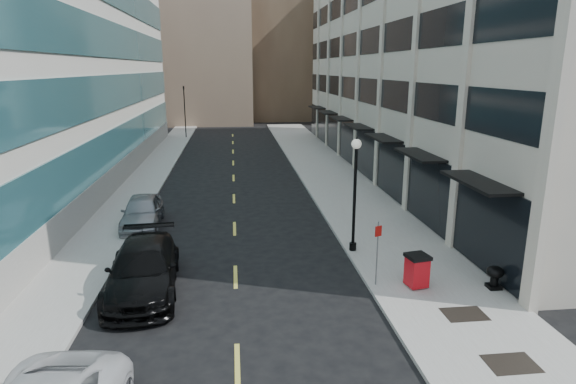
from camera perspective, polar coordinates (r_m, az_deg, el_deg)
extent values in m
cube|color=#9B968D|center=(31.93, 7.15, -0.25)|extent=(5.00, 80.00, 0.15)
cube|color=#9B968D|center=(31.74, -18.24, -0.97)|extent=(3.00, 80.00, 0.15)
cube|color=#B5AB99|center=(40.69, 18.72, 14.98)|extent=(14.00, 46.00, 18.00)
cube|color=black|center=(38.79, 8.46, 5.24)|extent=(0.18, 46.00, 3.60)
cube|color=black|center=(38.34, 8.72, 11.89)|extent=(0.12, 46.00, 1.80)
cube|color=black|center=(38.35, 8.93, 17.11)|extent=(0.12, 46.00, 1.80)
cube|color=#B5AB99|center=(17.18, 30.00, 15.50)|extent=(0.35, 0.60, 18.00)
cube|color=#B5AB99|center=(22.34, 20.69, 15.80)|extent=(0.35, 0.60, 18.00)
cube|color=#B5AB99|center=(27.83, 14.96, 15.80)|extent=(0.35, 0.60, 18.00)
cube|color=#B5AB99|center=(33.50, 11.14, 15.71)|extent=(0.35, 0.60, 18.00)
cube|color=#B5AB99|center=(39.27, 8.43, 15.61)|extent=(0.35, 0.60, 18.00)
cube|color=#B5AB99|center=(45.10, 6.43, 15.51)|extent=(0.35, 0.60, 18.00)
cube|color=#B5AB99|center=(50.97, 4.88, 15.42)|extent=(0.35, 0.60, 18.00)
cube|color=#B5AB99|center=(56.87, 3.66, 15.34)|extent=(0.35, 0.60, 18.00)
cube|color=black|center=(19.82, 21.58, 1.10)|extent=(1.30, 4.00, 0.12)
cube|color=black|center=(25.15, 15.27, 4.27)|extent=(1.30, 4.00, 0.12)
cube|color=black|center=(30.73, 11.18, 6.29)|extent=(1.30, 4.00, 0.12)
cube|color=black|center=(36.45, 8.35, 7.67)|extent=(1.30, 4.00, 0.12)
cube|color=black|center=(42.24, 6.27, 8.65)|extent=(1.30, 4.00, 0.12)
cube|color=black|center=(48.08, 4.69, 9.40)|extent=(1.30, 4.00, 0.12)
cube|color=black|center=(53.96, 3.45, 9.97)|extent=(1.30, 4.00, 0.12)
cube|color=#9B968D|center=(38.54, -18.45, 2.92)|extent=(0.20, 46.00, 1.80)
cube|color=#306871|center=(38.20, -18.72, 6.00)|extent=(0.14, 45.60, 2.40)
cube|color=#306871|center=(37.89, -19.15, 11.24)|extent=(0.14, 45.60, 2.40)
cube|color=#306871|center=(37.90, -19.61, 16.51)|extent=(0.14, 45.60, 2.40)
cube|color=#887059|center=(78.31, -10.01, 18.59)|extent=(14.00, 18.00, 28.00)
cube|color=brown|center=(82.84, -1.06, 20.65)|extent=(12.00, 16.00, 34.00)
cube|color=#887059|center=(89.15, -16.23, 15.80)|extent=(12.00, 14.00, 22.00)
cube|color=#B5AB99|center=(78.10, 7.01, 15.77)|extent=(10.00, 14.00, 20.00)
cube|color=black|center=(15.54, 24.94, -17.96)|extent=(1.40, 1.00, 0.01)
cube|color=black|center=(17.63, 20.18, -13.42)|extent=(1.40, 1.00, 0.01)
cube|color=#D8CC4C|center=(14.49, -6.03, -19.77)|extent=(0.15, 2.20, 0.01)
cube|color=#D8CC4C|center=(19.75, -6.24, -9.94)|extent=(0.15, 2.20, 0.01)
cube|color=#D8CC4C|center=(25.33, -6.35, -4.33)|extent=(0.15, 2.20, 0.01)
cube|color=#D8CC4C|center=(31.07, -6.43, -0.77)|extent=(0.15, 2.20, 0.01)
cube|color=#D8CC4C|center=(36.90, -6.48, 1.67)|extent=(0.15, 2.20, 0.01)
cube|color=#D8CC4C|center=(42.77, -6.51, 3.44)|extent=(0.15, 2.20, 0.01)
cube|color=#D8CC4C|center=(48.67, -6.54, 4.79)|extent=(0.15, 2.20, 0.01)
cube|color=#D8CC4C|center=(54.60, -6.56, 5.84)|extent=(0.15, 2.20, 0.01)
cube|color=#D8CC4C|center=(60.54, -6.58, 6.69)|extent=(0.15, 2.20, 0.01)
cylinder|color=black|center=(58.48, -12.12, 9.15)|extent=(0.12, 0.12, 6.00)
imported|color=black|center=(58.30, -12.28, 12.07)|extent=(0.66, 0.66, 1.98)
imported|color=black|center=(18.90, -16.79, -8.74)|extent=(2.90, 6.27, 1.77)
imported|color=gray|center=(26.45, -16.88, -2.21)|extent=(2.19, 4.94, 1.65)
cube|color=red|center=(18.86, 15.02, -9.07)|extent=(0.81, 0.81, 1.12)
cube|color=black|center=(18.63, 15.14, -7.39)|extent=(0.92, 0.92, 0.13)
cylinder|color=black|center=(19.29, 13.89, -10.04)|extent=(0.07, 0.25, 0.25)
cylinder|color=black|center=(19.44, 15.15, -9.92)|extent=(0.07, 0.25, 0.25)
cylinder|color=black|center=(22.05, 7.69, -6.41)|extent=(0.31, 0.31, 0.35)
cylinder|color=black|center=(21.35, 7.89, -0.71)|extent=(0.14, 0.14, 4.50)
sphere|color=silver|center=(20.85, 8.12, 5.66)|extent=(0.43, 0.43, 0.43)
cone|color=black|center=(20.82, 8.14, 6.33)|extent=(0.12, 0.12, 0.18)
cylinder|color=slate|center=(18.43, 10.52, -7.19)|extent=(0.05, 0.05, 2.52)
cube|color=#A50F0B|center=(18.11, 10.67, -4.58)|extent=(0.28, 0.14, 0.40)
cube|color=black|center=(19.89, 23.18, -10.25)|extent=(0.48, 0.48, 0.13)
cylinder|color=black|center=(19.78, 23.26, -9.53)|extent=(0.29, 0.29, 0.45)
ellipsoid|color=black|center=(19.66, 23.35, -8.69)|extent=(0.63, 0.63, 0.44)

